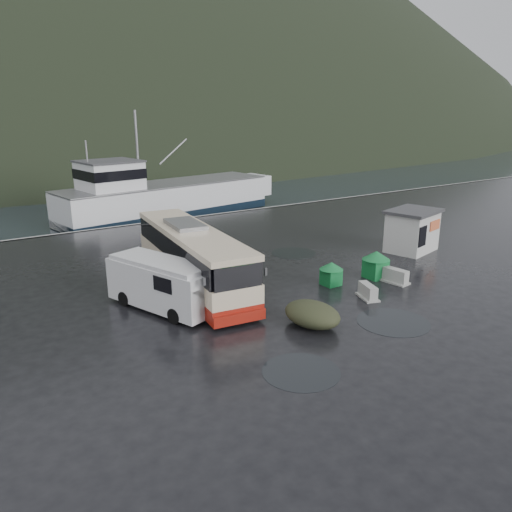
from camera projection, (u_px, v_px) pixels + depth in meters
ground at (288, 294)px, 25.92m from camera, size 160.00×160.00×0.00m
harbor_water at (2, 151)px, 114.28m from camera, size 300.00×180.00×0.02m
quay_edge at (147, 223)px, 41.98m from camera, size 160.00×0.60×1.50m
coach_bus at (193, 286)px, 27.05m from camera, size 4.28×12.24×3.39m
white_van at (163, 308)px, 24.03m from camera, size 3.90×6.26×2.47m
waste_bin_left at (331, 285)px, 27.25m from camera, size 0.95×0.95×1.30m
waste_bin_right at (375, 278)px, 28.43m from camera, size 1.14×1.14×1.57m
dome_tent at (312, 325)px, 22.15m from camera, size 2.40×3.05×1.08m
ticket_kiosk at (410, 251)px, 33.78m from camera, size 4.17×3.54×2.82m
jersey_barrier_a at (367, 298)px, 25.37m from camera, size 1.15×1.60×0.72m
jersey_barrier_b at (394, 282)px, 27.63m from camera, size 1.00×1.67×0.79m
fishing_trawler at (167, 202)px, 51.37m from camera, size 26.99×9.92×10.56m
puddles at (330, 304)px, 24.59m from camera, size 12.19×15.57×0.01m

